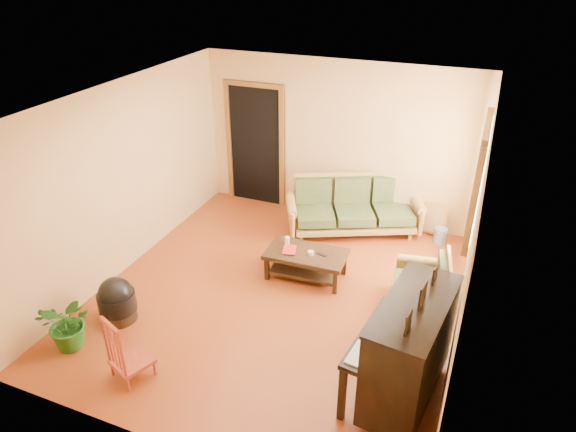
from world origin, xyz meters
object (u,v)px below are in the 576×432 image
at_px(footstool, 117,304).
at_px(sofa, 354,207).
at_px(coffee_table, 306,264).
at_px(armchair, 419,281).
at_px(ceramic_crock, 440,235).
at_px(red_chair, 129,347).
at_px(piano, 409,352).
at_px(potted_plant, 69,324).

bearing_deg(footstool, sofa, 56.70).
bearing_deg(coffee_table, footstool, -136.77).
distance_m(armchair, footstool, 3.74).
xyz_separation_m(sofa, ceramic_crock, (1.35, 0.18, -0.32)).
bearing_deg(red_chair, sofa, 93.03).
relative_size(coffee_table, piano, 0.81).
bearing_deg(red_chair, footstool, 158.46).
bearing_deg(coffee_table, armchair, -3.70).
xyz_separation_m(piano, red_chair, (-2.74, -0.80, -0.19)).
height_order(red_chair, potted_plant, red_chair).
xyz_separation_m(footstool, potted_plant, (-0.17, -0.60, 0.11)).
relative_size(sofa, armchair, 2.64).
xyz_separation_m(armchair, piano, (0.12, -1.53, 0.20)).
height_order(sofa, armchair, sofa).
height_order(armchair, piano, piano).
distance_m(armchair, potted_plant, 4.18).
bearing_deg(footstool, potted_plant, -105.90).
bearing_deg(piano, footstool, -170.89).
xyz_separation_m(sofa, coffee_table, (-0.27, -1.47, -0.24)).
height_order(sofa, coffee_table, sofa).
height_order(coffee_table, potted_plant, potted_plant).
bearing_deg(potted_plant, piano, 10.64).
xyz_separation_m(coffee_table, potted_plant, (-2.00, -2.32, 0.13)).
relative_size(armchair, piano, 0.58).
height_order(piano, footstool, piano).
bearing_deg(armchair, footstool, -163.68).
bearing_deg(footstool, coffee_table, 43.23).
distance_m(piano, footstool, 3.51).
xyz_separation_m(footstool, red_chair, (0.75, -0.71, 0.18)).
bearing_deg(coffee_table, red_chair, -113.91).
relative_size(red_chair, potted_plant, 1.21).
bearing_deg(ceramic_crock, piano, -89.03).
bearing_deg(potted_plant, ceramic_crock, 47.67).
xyz_separation_m(piano, ceramic_crock, (-0.06, 3.27, -0.47)).
height_order(ceramic_crock, potted_plant, potted_plant).
height_order(armchair, ceramic_crock, armchair).
relative_size(sofa, ceramic_crock, 8.44).
xyz_separation_m(coffee_table, footstool, (-1.82, -1.72, 0.02)).
height_order(sofa, footstool, sofa).
xyz_separation_m(red_chair, ceramic_crock, (2.69, 4.07, -0.28)).
bearing_deg(armchair, piano, -94.68).
xyz_separation_m(sofa, armchair, (1.28, -1.57, -0.05)).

